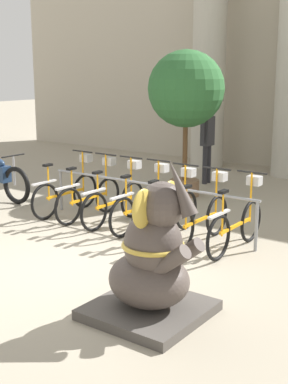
# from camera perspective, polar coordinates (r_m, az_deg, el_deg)

# --- Properties ---
(ground_plane) EXTENTS (60.00, 60.00, 0.00)m
(ground_plane) POSITION_cam_1_polar(r_m,az_deg,el_deg) (7.36, -7.23, -7.69)
(ground_plane) COLOR #9E937F
(column_left) EXTENTS (1.09, 1.09, 5.16)m
(column_left) POSITION_cam_1_polar(r_m,az_deg,el_deg) (14.43, 6.94, 13.10)
(column_left) COLOR #BCB7A8
(column_left) RESTS_ON ground_plane
(bike_rack) EXTENTS (4.03, 0.05, 0.77)m
(bike_rack) POSITION_cam_1_polar(r_m,az_deg,el_deg) (8.77, 0.24, 0.01)
(bike_rack) COLOR gray
(bike_rack) RESTS_ON ground_plane
(bicycle_0) EXTENTS (0.48, 1.68, 1.10)m
(bicycle_0) POSITION_cam_1_polar(r_m,az_deg,el_deg) (9.83, -8.19, 0.08)
(bicycle_0) COLOR black
(bicycle_0) RESTS_ON ground_plane
(bicycle_1) EXTENTS (0.48, 1.68, 1.10)m
(bicycle_1) POSITION_cam_1_polar(r_m,az_deg,el_deg) (9.44, -5.75, -0.39)
(bicycle_1) COLOR black
(bicycle_1) RESTS_ON ground_plane
(bicycle_2) EXTENTS (0.48, 1.68, 1.10)m
(bicycle_2) POSITION_cam_1_polar(r_m,az_deg,el_deg) (9.08, -3.04, -0.88)
(bicycle_2) COLOR black
(bicycle_2) RESTS_ON ground_plane
(bicycle_3) EXTENTS (0.48, 1.68, 1.10)m
(bicycle_3) POSITION_cam_1_polar(r_m,az_deg,el_deg) (8.75, -0.08, -1.40)
(bicycle_3) COLOR black
(bicycle_3) RESTS_ON ground_plane
(bicycle_4) EXTENTS (0.48, 1.68, 1.10)m
(bicycle_4) POSITION_cam_1_polar(r_m,az_deg,el_deg) (8.38, 2.80, -2.06)
(bicycle_4) COLOR black
(bicycle_4) RESTS_ON ground_plane
(bicycle_5) EXTENTS (0.48, 1.68, 1.10)m
(bicycle_5) POSITION_cam_1_polar(r_m,az_deg,el_deg) (8.10, 6.18, -2.68)
(bicycle_5) COLOR black
(bicycle_5) RESTS_ON ground_plane
(bicycle_6) EXTENTS (0.48, 1.68, 1.10)m
(bicycle_6) POSITION_cam_1_polar(r_m,az_deg,el_deg) (7.86, 9.89, -3.28)
(bicycle_6) COLOR black
(bicycle_6) RESTS_ON ground_plane
(elephant_statue) EXTENTS (1.17, 1.17, 1.75)m
(elephant_statue) POSITION_cam_1_polar(r_m,az_deg,el_deg) (5.65, 0.93, -7.63)
(elephant_statue) COLOR #4C4742
(elephant_statue) RESTS_ON ground_plane
(person_pedestrian) EXTENTS (0.24, 0.47, 1.80)m
(person_pedestrian) POSITION_cam_1_polar(r_m,az_deg,el_deg) (12.25, 6.78, 5.93)
(person_pedestrian) COLOR #28282D
(person_pedestrian) RESTS_ON ground_plane
(potted_tree) EXTENTS (1.55, 1.55, 2.97)m
(potted_tree) POSITION_cam_1_polar(r_m,az_deg,el_deg) (10.91, 4.51, 10.55)
(potted_tree) COLOR brown
(potted_tree) RESTS_ON ground_plane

